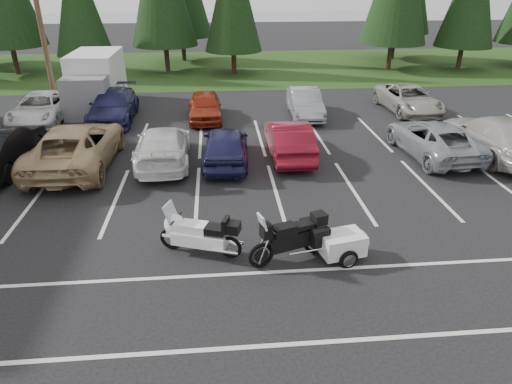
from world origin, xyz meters
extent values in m
plane|color=black|center=(0.00, 0.00, 0.00)|extent=(120.00, 120.00, 0.00)
cube|color=#1F3C13|center=(0.00, 24.00, 0.01)|extent=(80.00, 16.00, 0.01)
cube|color=slate|center=(4.00, 55.00, 0.00)|extent=(70.00, 50.00, 0.02)
cylinder|color=#473321|center=(-10.00, 12.00, 4.50)|extent=(0.26, 0.26, 9.00)
cube|color=silver|center=(0.00, 2.00, 0.00)|extent=(32.00, 16.00, 0.01)
cylinder|color=#332316|center=(-16.00, 22.80, 1.39)|extent=(0.36, 0.36, 2.78)
cylinder|color=#332316|center=(-10.50, 21.40, 1.06)|extent=(0.36, 0.36, 2.11)
cylinder|color=#332316|center=(-5.00, 22.90, 1.31)|extent=(0.36, 0.36, 2.62)
cylinder|color=#332316|center=(0.00, 21.60, 1.13)|extent=(0.36, 0.36, 2.26)
cylinder|color=#332316|center=(12.00, 22.10, 1.34)|extent=(0.36, 0.36, 2.69)
cylinder|color=#332316|center=(17.50, 21.80, 1.16)|extent=(0.36, 0.36, 2.33)
cylinder|color=#332316|center=(-4.00, 27.50, 1.36)|extent=(0.36, 0.36, 2.71)
cylinder|color=#332316|center=(14.00, 26.80, 1.50)|extent=(0.36, 0.36, 3.00)
imported|color=black|center=(-9.66, 4.16, 0.83)|extent=(1.85, 5.09, 1.67)
imported|color=tan|center=(-6.86, 4.15, 0.84)|extent=(2.85, 6.07, 1.68)
imported|color=silver|center=(-3.56, 4.18, 0.72)|extent=(2.16, 5.00, 1.43)
imported|color=#1E1C48|center=(-1.13, 3.96, 0.74)|extent=(1.98, 4.41, 1.47)
imported|color=maroon|center=(1.45, 4.44, 0.74)|extent=(1.56, 4.48, 1.48)
imported|color=gray|center=(7.34, 4.07, 0.71)|extent=(2.69, 5.24, 1.41)
imported|color=#B2AAA3|center=(9.76, 3.87, 0.81)|extent=(2.65, 5.75, 1.63)
imported|color=white|center=(-10.20, 10.37, 0.70)|extent=(2.35, 5.04, 1.40)
imported|color=#1B1C44|center=(-6.62, 10.22, 0.74)|extent=(2.19, 5.17, 1.49)
imported|color=maroon|center=(-2.01, 9.99, 0.69)|extent=(1.70, 4.10, 1.39)
imported|color=gray|center=(3.18, 10.07, 0.70)|extent=(1.63, 4.31, 1.41)
imported|color=#9D9A90|center=(8.88, 10.49, 0.69)|extent=(2.59, 5.09, 1.38)
camera|label=1|loc=(-1.44, -12.92, 6.86)|focal=32.00mm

